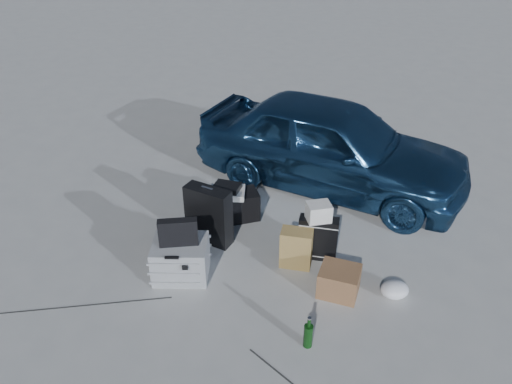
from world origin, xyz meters
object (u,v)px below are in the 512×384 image
duffel_bag (229,207)px  green_bottle (308,332)px  car (331,145)px  cardboard_box (339,281)px  pelican_case (181,259)px  suitcase_right (318,238)px  suitcase_left (209,215)px  briefcase (180,239)px

duffel_bag → green_bottle: bearing=-84.8°
car → cardboard_box: car is taller
pelican_case → suitcase_right: size_ratio=1.11×
suitcase_right → cardboard_box: suitcase_right is taller
car → green_bottle: bearing=-162.7°
pelican_case → green_bottle: size_ratio=1.69×
pelican_case → suitcase_left: 0.67m
car → briefcase: car is taller
suitcase_left → suitcase_right: suitcase_left is taller
suitcase_left → duffel_bag: 0.50m
briefcase → green_bottle: bearing=-16.5°
suitcase_left → cardboard_box: 1.65m
pelican_case → suitcase_left: bearing=68.1°
cardboard_box → car: bearing=96.0°
briefcase → car: bearing=68.0°
suitcase_right → duffel_bag: 1.25m
briefcase → cardboard_box: (1.79, -0.36, -0.02)m
pelican_case → car: bearing=47.1°
suitcase_right → green_bottle: 1.29m
suitcase_left → cardboard_box: size_ratio=1.77×
pelican_case → duffel_bag: size_ratio=0.78×
briefcase → cardboard_box: 1.82m
suitcase_right → briefcase: bearing=-171.1°
briefcase → duffel_bag: size_ratio=0.60×
suitcase_right → cardboard_box: (0.26, -0.54, -0.11)m
car → duffel_bag: car is taller
car → cardboard_box: (0.23, -2.15, -0.47)m
cardboard_box → green_bottle: 0.79m
pelican_case → suitcase_left: size_ratio=0.81×
suitcase_right → duffel_bag: suitcase_right is taller
pelican_case → green_bottle: bearing=-37.0°
pelican_case → cardboard_box: 1.65m
suitcase_left → suitcase_right: size_ratio=1.36×
briefcase → suitcase_right: suitcase_right is taller
pelican_case → cardboard_box: (1.65, 0.01, -0.06)m
pelican_case → briefcase: (-0.13, 0.37, -0.04)m
suitcase_left → suitcase_right: (1.25, -0.08, -0.09)m
cardboard_box → duffel_bag: bearing=142.2°
briefcase → green_bottle: 1.90m
duffel_bag → cardboard_box: bearing=-64.6°
car → pelican_case: (-1.43, -2.16, -0.41)m
suitcase_left → cardboard_box: suitcase_left is taller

